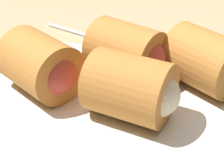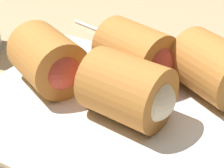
{
  "view_description": "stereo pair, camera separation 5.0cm",
  "coord_description": "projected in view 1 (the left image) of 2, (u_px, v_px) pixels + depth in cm",
  "views": [
    {
      "loc": [
        -11.98,
        30.2,
        24.47
      ],
      "look_at": [
        -1.35,
        1.96,
        5.92
      ],
      "focal_mm": 60.0,
      "sensor_mm": 36.0,
      "label": 1
    },
    {
      "loc": [
        -16.5,
        28.05,
        24.47
      ],
      "look_at": [
        -1.35,
        1.96,
        5.92
      ],
      "focal_mm": 60.0,
      "sensor_mm": 36.0,
      "label": 2
    }
  ],
  "objects": [
    {
      "name": "roll_front_right",
      "position": [
        135.0,
        89.0,
        0.34
      ],
      "size": [
        8.68,
        6.87,
        6.04
      ],
      "color": "#B77533",
      "rests_on": "serving_plate"
    },
    {
      "name": "roll_back_left",
      "position": [
        209.0,
        62.0,
        0.38
      ],
      "size": [
        9.34,
        8.87,
        6.04
      ],
      "color": "#B77533",
      "rests_on": "serving_plate"
    },
    {
      "name": "roll_back_right",
      "position": [
        43.0,
        66.0,
        0.37
      ],
      "size": [
        9.21,
        8.63,
        6.04
      ],
      "color": "#B77533",
      "rests_on": "serving_plate"
    },
    {
      "name": "table_surface",
      "position": [
        107.0,
        112.0,
        0.4
      ],
      "size": [
        180.0,
        140.0,
        2.0
      ],
      "color": "tan",
      "rests_on": "ground"
    },
    {
      "name": "spoon",
      "position": [
        120.0,
        44.0,
        0.51
      ],
      "size": [
        16.81,
        5.56,
        1.16
      ],
      "color": "silver",
      "rests_on": "table_surface"
    },
    {
      "name": "serving_plate",
      "position": [
        112.0,
        111.0,
        0.37
      ],
      "size": [
        27.75,
        22.84,
        1.5
      ],
      "color": "silver",
      "rests_on": "table_surface"
    },
    {
      "name": "roll_front_left",
      "position": [
        130.0,
        52.0,
        0.4
      ],
      "size": [
        8.98,
        7.96,
        6.04
      ],
      "color": "#B77533",
      "rests_on": "serving_plate"
    }
  ]
}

